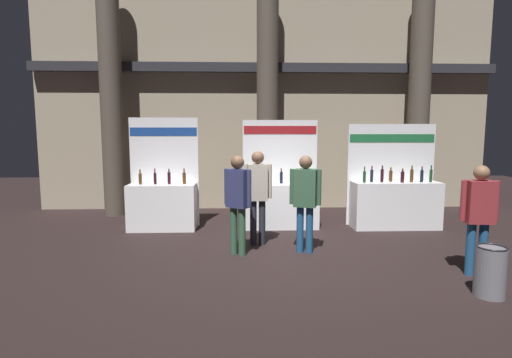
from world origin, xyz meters
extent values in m
plane|color=black|center=(0.00, 0.00, 0.00)|extent=(24.46, 24.46, 0.00)
cube|color=tan|center=(0.00, 4.37, 3.43)|extent=(12.23, 0.25, 6.87)
cube|color=#2D2D33|center=(0.00, 4.07, 3.78)|extent=(12.23, 0.20, 0.24)
cylinder|color=#51473D|center=(-3.87, 3.51, 3.09)|extent=(0.54, 0.54, 6.18)
cylinder|color=#51473D|center=(0.00, 3.51, 3.09)|extent=(0.54, 0.54, 6.18)
cylinder|color=#51473D|center=(3.87, 3.51, 3.09)|extent=(0.54, 0.54, 6.18)
cube|color=white|center=(-2.36, 1.90, 0.49)|extent=(1.42, 0.60, 0.98)
cube|color=white|center=(-2.36, 2.24, 1.20)|extent=(1.49, 0.04, 2.40)
cube|color=navy|center=(-2.36, 2.22, 2.10)|extent=(1.45, 0.01, 0.18)
cylinder|color=#472D14|center=(-2.81, 1.90, 1.10)|extent=(0.07, 0.07, 0.23)
cylinder|color=#472D14|center=(-2.81, 1.90, 1.25)|extent=(0.03, 0.03, 0.08)
cylinder|color=gold|center=(-2.81, 1.90, 1.30)|extent=(0.03, 0.03, 0.02)
cylinder|color=black|center=(-2.50, 1.92, 1.10)|extent=(0.06, 0.06, 0.24)
cylinder|color=black|center=(-2.50, 1.92, 1.26)|extent=(0.03, 0.03, 0.08)
cylinder|color=red|center=(-2.50, 1.92, 1.31)|extent=(0.03, 0.03, 0.02)
cylinder|color=black|center=(-2.20, 1.92, 1.11)|extent=(0.07, 0.07, 0.25)
cylinder|color=black|center=(-2.20, 1.92, 1.27)|extent=(0.03, 0.03, 0.07)
cylinder|color=gold|center=(-2.20, 1.92, 1.31)|extent=(0.03, 0.03, 0.02)
cylinder|color=#472D14|center=(-1.89, 1.95, 1.10)|extent=(0.07, 0.07, 0.24)
cylinder|color=#472D14|center=(-1.89, 1.95, 1.26)|extent=(0.03, 0.03, 0.07)
cylinder|color=red|center=(-1.89, 1.95, 1.30)|extent=(0.03, 0.03, 0.02)
cube|color=white|center=(0.21, 2.00, 0.48)|extent=(1.59, 0.60, 0.97)
cube|color=white|center=(0.21, 2.34, 1.18)|extent=(1.67, 0.04, 2.36)
cube|color=maroon|center=(0.21, 2.32, 2.14)|extent=(1.62, 0.01, 0.18)
cylinder|color=black|center=(-0.35, 1.99, 1.11)|extent=(0.06, 0.06, 0.27)
cylinder|color=black|center=(-0.35, 1.99, 1.27)|extent=(0.03, 0.03, 0.06)
cylinder|color=red|center=(-0.35, 1.99, 1.31)|extent=(0.03, 0.03, 0.02)
cylinder|color=#472D14|center=(-0.07, 2.04, 1.09)|extent=(0.07, 0.07, 0.24)
cylinder|color=#472D14|center=(-0.07, 2.04, 1.24)|extent=(0.03, 0.03, 0.07)
cylinder|color=red|center=(-0.07, 2.04, 1.29)|extent=(0.03, 0.03, 0.02)
cylinder|color=black|center=(0.21, 2.06, 1.09)|extent=(0.07, 0.07, 0.25)
cylinder|color=black|center=(0.21, 2.06, 1.25)|extent=(0.03, 0.03, 0.07)
cylinder|color=red|center=(0.21, 2.06, 1.29)|extent=(0.03, 0.03, 0.02)
cylinder|color=#472D14|center=(0.51, 1.98, 1.08)|extent=(0.07, 0.07, 0.23)
cylinder|color=#472D14|center=(0.51, 1.98, 1.23)|extent=(0.03, 0.03, 0.06)
cylinder|color=red|center=(0.51, 1.98, 1.27)|extent=(0.03, 0.03, 0.02)
cylinder|color=#19381E|center=(0.77, 1.99, 1.09)|extent=(0.07, 0.07, 0.24)
cylinder|color=#19381E|center=(0.77, 1.99, 1.24)|extent=(0.03, 0.03, 0.06)
cylinder|color=black|center=(0.77, 1.99, 1.28)|extent=(0.03, 0.03, 0.02)
cube|color=white|center=(2.69, 1.86, 0.51)|extent=(1.87, 0.60, 1.01)
cube|color=white|center=(2.69, 2.20, 1.13)|extent=(1.96, 0.04, 2.27)
cube|color=#1E6638|center=(2.69, 2.18, 1.95)|extent=(1.90, 0.01, 0.18)
cylinder|color=#19381E|center=(1.97, 1.77, 1.13)|extent=(0.06, 0.06, 0.24)
cylinder|color=#19381E|center=(1.97, 1.77, 1.30)|extent=(0.03, 0.03, 0.09)
cylinder|color=red|center=(1.97, 1.77, 1.35)|extent=(0.03, 0.03, 0.02)
cylinder|color=black|center=(2.16, 1.87, 1.15)|extent=(0.06, 0.06, 0.27)
cylinder|color=black|center=(2.16, 1.87, 1.31)|extent=(0.03, 0.03, 0.07)
cylinder|color=red|center=(2.16, 1.87, 1.36)|extent=(0.03, 0.03, 0.02)
cylinder|color=black|center=(2.37, 1.84, 1.15)|extent=(0.07, 0.07, 0.28)
cylinder|color=black|center=(2.37, 1.84, 1.32)|extent=(0.03, 0.03, 0.06)
cylinder|color=black|center=(2.37, 1.84, 1.36)|extent=(0.03, 0.03, 0.02)
cylinder|color=#472D14|center=(2.60, 1.94, 1.13)|extent=(0.07, 0.07, 0.24)
cylinder|color=#472D14|center=(2.60, 1.94, 1.28)|extent=(0.03, 0.03, 0.07)
cylinder|color=gold|center=(2.60, 1.94, 1.33)|extent=(0.03, 0.03, 0.02)
cylinder|color=black|center=(2.79, 1.76, 1.13)|extent=(0.07, 0.07, 0.23)
cylinder|color=black|center=(2.79, 1.76, 1.28)|extent=(0.03, 0.03, 0.06)
cylinder|color=gold|center=(2.79, 1.76, 1.32)|extent=(0.03, 0.03, 0.02)
cylinder|color=#472D14|center=(3.01, 1.82, 1.15)|extent=(0.07, 0.07, 0.27)
cylinder|color=#472D14|center=(3.01, 1.82, 1.32)|extent=(0.03, 0.03, 0.08)
cylinder|color=gold|center=(3.01, 1.82, 1.37)|extent=(0.03, 0.03, 0.02)
cylinder|color=black|center=(3.23, 1.81, 1.14)|extent=(0.07, 0.07, 0.26)
cylinder|color=black|center=(3.23, 1.81, 1.30)|extent=(0.03, 0.03, 0.06)
cylinder|color=red|center=(3.23, 1.81, 1.34)|extent=(0.03, 0.03, 0.02)
cylinder|color=#19381E|center=(3.43, 1.81, 1.15)|extent=(0.06, 0.06, 0.27)
cylinder|color=#19381E|center=(3.43, 1.81, 1.32)|extent=(0.03, 0.03, 0.08)
cylinder|color=black|center=(3.43, 1.81, 1.37)|extent=(0.03, 0.03, 0.02)
cylinder|color=slate|center=(2.48, -1.75, 0.31)|extent=(0.37, 0.37, 0.63)
torus|color=black|center=(2.48, -1.75, 0.64)|extent=(0.36, 0.36, 0.02)
cylinder|color=navy|center=(2.66, -1.01, 0.39)|extent=(0.12, 0.12, 0.78)
cylinder|color=navy|center=(2.83, -1.02, 0.39)|extent=(0.12, 0.12, 0.78)
cube|color=maroon|center=(2.75, -1.01, 1.08)|extent=(0.39, 0.27, 0.61)
sphere|color=#8C6647|center=(2.75, -1.01, 1.50)|extent=(0.21, 0.21, 0.21)
cylinder|color=maroon|center=(2.52, -0.99, 1.10)|extent=(0.08, 0.08, 0.58)
cylinder|color=maroon|center=(2.98, -1.04, 1.10)|extent=(0.08, 0.08, 0.58)
cylinder|color=#23232D|center=(-0.44, 0.67, 0.42)|extent=(0.12, 0.12, 0.84)
cylinder|color=#23232D|center=(-0.28, 0.67, 0.42)|extent=(0.12, 0.12, 0.84)
cube|color=#ADA393|center=(-0.36, 0.67, 1.17)|extent=(0.35, 0.24, 0.66)
sphere|color=brown|center=(-0.36, 0.67, 1.62)|extent=(0.23, 0.23, 0.23)
cylinder|color=#ADA393|center=(-0.58, 0.66, 1.19)|extent=(0.08, 0.08, 0.63)
cylinder|color=#ADA393|center=(-0.14, 0.67, 1.19)|extent=(0.08, 0.08, 0.63)
cylinder|color=#33563D|center=(-0.79, 0.13, 0.41)|extent=(0.12, 0.12, 0.82)
cylinder|color=#33563D|center=(-0.65, 0.03, 0.41)|extent=(0.12, 0.12, 0.82)
cube|color=navy|center=(-0.72, 0.08, 1.14)|extent=(0.42, 0.38, 0.65)
sphere|color=brown|center=(-0.72, 0.08, 1.58)|extent=(0.22, 0.22, 0.22)
cylinder|color=navy|center=(-0.91, 0.21, 1.16)|extent=(0.08, 0.08, 0.61)
cylinder|color=navy|center=(-0.54, -0.05, 1.16)|extent=(0.08, 0.08, 0.61)
cylinder|color=navy|center=(0.35, 0.18, 0.41)|extent=(0.12, 0.12, 0.81)
cylinder|color=navy|center=(0.51, 0.14, 0.41)|extent=(0.12, 0.12, 0.81)
cube|color=#33563D|center=(0.43, 0.16, 1.13)|extent=(0.43, 0.36, 0.64)
sphere|color=brown|center=(0.43, 0.16, 1.57)|extent=(0.22, 0.22, 0.22)
cylinder|color=#33563D|center=(0.21, 0.23, 1.15)|extent=(0.08, 0.08, 0.61)
cylinder|color=#33563D|center=(0.65, 0.09, 1.15)|extent=(0.08, 0.08, 0.61)
camera|label=1|loc=(-0.65, -6.35, 2.05)|focal=27.18mm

